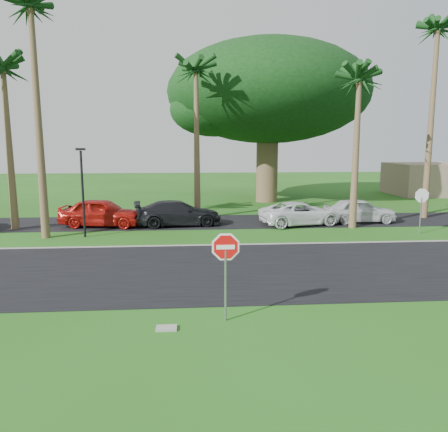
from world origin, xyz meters
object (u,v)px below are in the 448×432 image
at_px(car_red, 102,213).
at_px(car_minivan, 301,214).
at_px(stop_sign_far, 421,202).
at_px(car_pickup, 360,211).
at_px(stop_sign_near, 226,259).
at_px(car_dark, 178,213).

height_order(car_red, car_minivan, car_red).
bearing_deg(car_red, stop_sign_far, -92.81).
height_order(car_minivan, car_pickup, car_pickup).
relative_size(car_red, car_minivan, 0.99).
height_order(stop_sign_near, stop_sign_far, same).
height_order(stop_sign_near, car_minivan, stop_sign_near).
bearing_deg(car_red, car_minivan, -83.59).
bearing_deg(car_pickup, car_red, 90.51).
xyz_separation_m(stop_sign_far, car_minivan, (-5.82, 3.06, -1.09)).
relative_size(stop_sign_far, car_minivan, 0.53).
height_order(stop_sign_far, car_dark, stop_sign_far).
bearing_deg(stop_sign_far, car_minivan, -27.73).
distance_m(stop_sign_far, car_minivan, 6.67).
bearing_deg(car_red, car_dark, -82.20).
bearing_deg(stop_sign_far, car_red, -10.97).
distance_m(car_minivan, car_pickup, 3.89).
distance_m(stop_sign_near, stop_sign_far, 15.91).
xyz_separation_m(stop_sign_near, stop_sign_far, (11.50, 11.00, 0.00)).
distance_m(stop_sign_near, car_minivan, 15.20).
relative_size(stop_sign_far, car_red, 0.54).
xyz_separation_m(stop_sign_far, car_pickup, (-1.97, 3.59, -1.03)).
bearing_deg(car_dark, car_minivan, -99.37).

